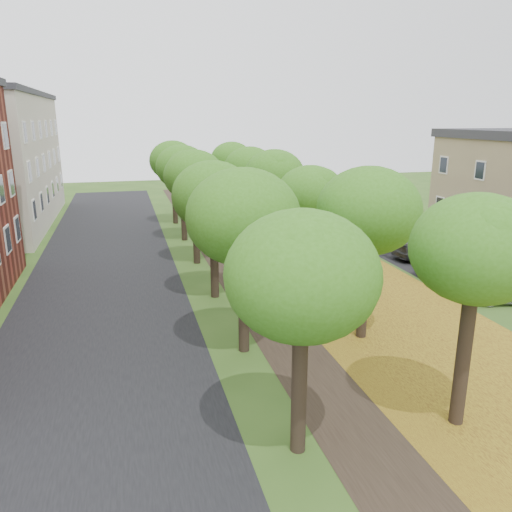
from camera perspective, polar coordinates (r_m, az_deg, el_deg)
ground at (r=14.89m, az=13.25°, el=-19.39°), size 120.00×120.00×0.00m
street_asphalt at (r=27.00m, az=-17.01°, el=-3.31°), size 8.00×70.00×0.01m
footpath at (r=27.66m, az=-1.33°, el=-2.16°), size 3.20×70.00×0.01m
leaf_verge at (r=29.18m, az=8.26°, el=-1.36°), size 7.50×70.00×0.01m
parking_lot at (r=34.15m, az=20.84°, el=0.26°), size 9.00×16.00×0.01m
tree_row_west at (r=26.15m, az=-6.13°, el=7.84°), size 3.68×33.68×6.56m
tree_row_east at (r=27.29m, az=3.98°, el=8.22°), size 3.68×33.68×6.56m
bench at (r=20.68m, az=5.87°, el=-7.35°), size 0.89×1.71×0.78m
car_silver at (r=26.29m, az=26.86°, el=-3.27°), size 4.38×2.69×1.39m
car_red at (r=29.33m, az=21.61°, el=-0.93°), size 3.97×1.45×1.30m
car_grey at (r=32.50m, az=19.46°, el=0.96°), size 5.02×2.15×1.44m
car_white at (r=34.68m, az=15.20°, el=2.22°), size 5.74×3.67×1.47m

